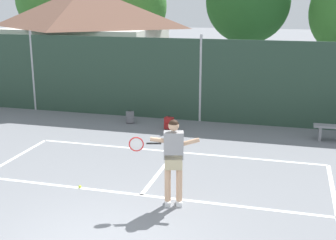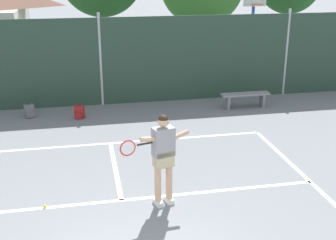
% 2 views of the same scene
% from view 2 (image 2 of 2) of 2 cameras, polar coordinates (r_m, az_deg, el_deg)
% --- Properties ---
extents(chainlink_fence, '(26.09, 0.09, 3.02)m').
position_cam_2_polar(chainlink_fence, '(14.62, -8.73, 7.42)').
color(chainlink_fence, '#284233').
rests_on(chainlink_fence, ground).
extents(basketball_hoop, '(0.90, 0.67, 3.55)m').
position_cam_2_polar(basketball_hoop, '(17.65, 10.97, 12.23)').
color(basketball_hoop, '#284CB2').
rests_on(basketball_hoop, ground).
extents(tennis_player, '(1.38, 0.52, 1.85)m').
position_cam_2_polar(tennis_player, '(8.31, -0.68, -4.18)').
color(tennis_player, silver).
rests_on(tennis_player, ground).
extents(tennis_ball, '(0.07, 0.07, 0.07)m').
position_cam_2_polar(tennis_ball, '(8.99, -15.68, -10.73)').
color(tennis_ball, '#CCE033').
rests_on(tennis_ball, ground).
extents(backpack_grey, '(0.32, 0.31, 0.46)m').
position_cam_2_polar(backpack_grey, '(14.14, -17.53, 1.08)').
color(backpack_grey, slate).
rests_on(backpack_grey, ground).
extents(backpack_red, '(0.32, 0.30, 0.46)m').
position_cam_2_polar(backpack_red, '(13.67, -11.44, 0.98)').
color(backpack_red, maroon).
rests_on(backpack_red, ground).
extents(courtside_bench, '(1.60, 0.36, 0.48)m').
position_cam_2_polar(courtside_bench, '(14.63, 9.99, 2.99)').
color(courtside_bench, gray).
rests_on(courtside_bench, ground).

